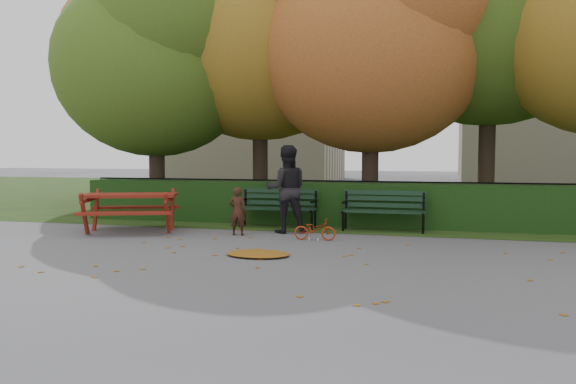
% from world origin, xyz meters
% --- Properties ---
extents(ground, '(90.00, 90.00, 0.00)m').
position_xyz_m(ground, '(0.00, 0.00, 0.00)').
color(ground, slate).
rests_on(ground, ground).
extents(grass_strip, '(90.00, 90.00, 0.00)m').
position_xyz_m(grass_strip, '(0.00, 14.00, 0.01)').
color(grass_strip, '#1D3213').
rests_on(grass_strip, ground).
extents(building_left, '(10.00, 7.00, 15.00)m').
position_xyz_m(building_left, '(-9.00, 26.00, 7.50)').
color(building_left, '#C3B49B').
rests_on(building_left, ground).
extents(building_right, '(9.00, 6.00, 12.00)m').
position_xyz_m(building_right, '(8.00, 28.00, 6.00)').
color(building_right, '#C3B49B').
rests_on(building_right, ground).
extents(hedge, '(13.00, 0.90, 1.00)m').
position_xyz_m(hedge, '(0.00, 4.50, 0.50)').
color(hedge, black).
rests_on(hedge, ground).
extents(iron_fence, '(14.00, 0.04, 1.02)m').
position_xyz_m(iron_fence, '(0.00, 5.30, 0.54)').
color(iron_fence, black).
rests_on(iron_fence, ground).
extents(tree_a, '(5.88, 5.60, 7.48)m').
position_xyz_m(tree_a, '(-5.19, 5.58, 4.52)').
color(tree_a, black).
rests_on(tree_a, ground).
extents(tree_b, '(6.72, 6.40, 8.79)m').
position_xyz_m(tree_b, '(-2.44, 6.75, 5.40)').
color(tree_b, black).
rests_on(tree_b, ground).
extents(tree_c, '(6.30, 6.00, 8.00)m').
position_xyz_m(tree_c, '(0.83, 5.96, 4.82)').
color(tree_c, black).
rests_on(tree_c, ground).
extents(tree_f, '(6.93, 6.60, 9.19)m').
position_xyz_m(tree_f, '(-7.13, 9.24, 5.69)').
color(tree_f, black).
rests_on(tree_f, ground).
extents(bench_left, '(1.80, 0.57, 0.88)m').
position_xyz_m(bench_left, '(-1.30, 3.70, 0.52)').
color(bench_left, black).
rests_on(bench_left, ground).
extents(bench_right, '(1.80, 0.57, 0.88)m').
position_xyz_m(bench_right, '(1.10, 3.70, 0.52)').
color(bench_right, black).
rests_on(bench_right, ground).
extents(picnic_table, '(2.37, 2.14, 0.95)m').
position_xyz_m(picnic_table, '(-4.17, 2.12, 0.65)').
color(picnic_table, maroon).
rests_on(picnic_table, ground).
extents(leaf_pile, '(1.24, 1.02, 0.07)m').
position_xyz_m(leaf_pile, '(-0.63, 0.14, 0.04)').
color(leaf_pile, brown).
rests_on(leaf_pile, ground).
extents(leaf_scatter, '(9.00, 5.70, 0.01)m').
position_xyz_m(leaf_scatter, '(0.00, 0.30, 0.01)').
color(leaf_scatter, brown).
rests_on(leaf_scatter, ground).
extents(child, '(0.40, 0.29, 1.01)m').
position_xyz_m(child, '(-1.77, 2.26, 0.50)').
color(child, '#381B11').
rests_on(child, ground).
extents(adult, '(1.09, 0.97, 1.87)m').
position_xyz_m(adult, '(-0.89, 2.90, 0.94)').
color(adult, black).
rests_on(adult, ground).
extents(bicycle, '(0.83, 0.35, 0.43)m').
position_xyz_m(bicycle, '(-0.07, 2.03, 0.21)').
color(bicycle, '#A52C0F').
rests_on(bicycle, ground).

